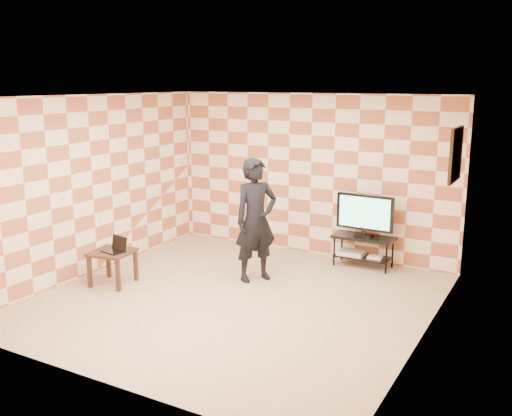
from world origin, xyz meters
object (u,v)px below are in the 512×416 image
object	(u,v)px
tv_stand	(364,244)
person	(256,220)
tv	(365,213)
side_table	(112,257)

from	to	relation	value
tv_stand	person	xyz separation A→B (m)	(-1.20, -1.35, 0.54)
tv_stand	person	size ratio (longest dim) A/B	0.53
tv	person	world-z (taller)	person
side_table	person	world-z (taller)	person
tv_stand	tv	size ratio (longest dim) A/B	1.05
tv	person	distance (m)	1.81
person	tv	bearing A→B (deg)	-7.64
tv_stand	tv	bearing A→B (deg)	-87.92
tv	side_table	xyz separation A→B (m)	(-2.92, -2.53, -0.46)
tv	side_table	bearing A→B (deg)	-139.06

